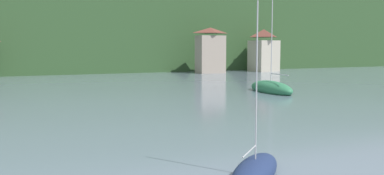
# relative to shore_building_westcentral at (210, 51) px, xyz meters

# --- Properties ---
(wooded_hillside) EXTENTS (352.00, 50.53, 41.66)m
(wooded_hillside) POSITION_rel_shore_building_westcentral_xyz_m (-1.71, 35.11, 4.40)
(wooded_hillside) COLOR #2D4C28
(wooded_hillside) RESTS_ON ground_plane
(shore_building_westcentral) EXTENTS (5.63, 3.30, 8.97)m
(shore_building_westcentral) POSITION_rel_shore_building_westcentral_xyz_m (0.00, 0.00, 0.00)
(shore_building_westcentral) COLOR gray
(shore_building_westcentral) RESTS_ON ground_plane
(shore_building_central) EXTENTS (5.03, 5.52, 8.94)m
(shore_building_central) POSITION_rel_shore_building_westcentral_xyz_m (13.46, 1.06, -0.03)
(shore_building_central) COLOR #BCB29E
(shore_building_central) RESTS_ON ground_plane
(sailboat_near_3) EXTENTS (4.37, 4.17, 7.03)m
(sailboat_near_3) POSITION_rel_shore_building_westcentral_xyz_m (-29.82, -59.61, -4.13)
(sailboat_near_3) COLOR navy
(sailboat_near_3) RESTS_ON ground_plane
(sailboat_far_4) EXTENTS (3.49, 8.50, 11.60)m
(sailboat_far_4) POSITION_rel_shore_building_westcentral_xyz_m (-10.64, -34.49, -3.94)
(sailboat_far_4) COLOR #2D754C
(sailboat_far_4) RESTS_ON ground_plane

